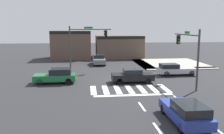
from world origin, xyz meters
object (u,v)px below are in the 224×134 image
at_px(car_silver, 175,69).
at_px(car_blue, 186,112).
at_px(car_green, 56,76).
at_px(traffic_signal_southeast, 188,47).
at_px(car_black, 132,76).
at_px(traffic_signal_northwest, 86,40).
at_px(car_gray, 99,60).

bearing_deg(car_silver, car_blue, -108.22).
height_order(car_green, car_silver, car_green).
bearing_deg(traffic_signal_southeast, car_black, 70.90).
bearing_deg(traffic_signal_northwest, car_green, -114.55).
bearing_deg(traffic_signal_southeast, car_gray, 28.87).
bearing_deg(car_blue, car_gray, 9.31).
bearing_deg(car_green, traffic_signal_southeast, 169.85).
xyz_separation_m(traffic_signal_southeast, car_blue, (-4.01, -9.21, -3.06)).
relative_size(traffic_signal_northwest, car_black, 1.35).
height_order(traffic_signal_northwest, car_green, traffic_signal_northwest).
distance_m(car_green, car_gray, 12.95).
bearing_deg(car_gray, car_green, -22.78).
height_order(car_black, car_silver, car_black).
height_order(traffic_signal_southeast, car_green, traffic_signal_southeast).
bearing_deg(car_black, car_blue, 95.59).
height_order(car_green, car_gray, car_green).
distance_m(traffic_signal_southeast, car_silver, 5.86).
bearing_deg(car_silver, car_green, -168.92).
height_order(car_green, car_blue, car_green).
relative_size(traffic_signal_northwest, car_blue, 1.29).
distance_m(traffic_signal_southeast, car_black, 6.20).
bearing_deg(traffic_signal_northwest, car_gray, 69.54).
distance_m(traffic_signal_northwest, car_black, 9.26).
bearing_deg(car_green, traffic_signal_northwest, -114.55).
distance_m(traffic_signal_northwest, traffic_signal_southeast, 13.31).
xyz_separation_m(traffic_signal_northwest, car_black, (4.73, -7.23, -3.33)).
xyz_separation_m(car_green, car_silver, (13.52, 2.65, -0.05)).
relative_size(traffic_signal_southeast, car_gray, 1.43).
xyz_separation_m(car_silver, car_blue, (-4.66, -14.16, 0.01)).
bearing_deg(car_black, car_gray, -77.49).
distance_m(car_silver, car_blue, 14.90).
xyz_separation_m(traffic_signal_northwest, traffic_signal_southeast, (9.81, -8.99, -0.25)).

